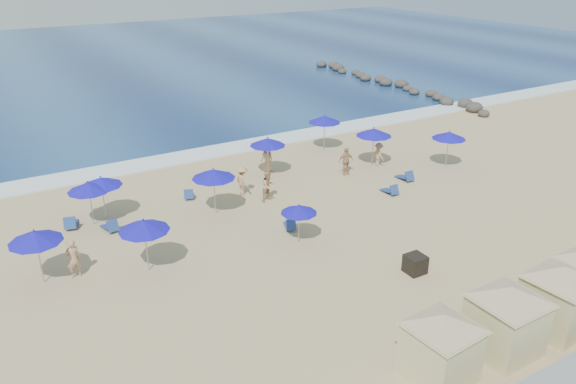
% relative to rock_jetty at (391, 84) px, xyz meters
% --- Properties ---
extents(ground, '(160.00, 160.00, 0.00)m').
position_rel_rock_jetty_xyz_m(ground, '(-24.01, -24.90, -0.36)').
color(ground, tan).
rests_on(ground, ground).
extents(ocean, '(160.00, 80.00, 0.06)m').
position_rel_rock_jetty_xyz_m(ocean, '(-24.01, 30.10, -0.33)').
color(ocean, navy).
rests_on(ocean, ground).
extents(surf_line, '(160.00, 2.50, 0.08)m').
position_rel_rock_jetty_xyz_m(surf_line, '(-24.01, -9.40, -0.32)').
color(surf_line, white).
rests_on(surf_line, ground).
extents(rock_jetty, '(2.56, 26.66, 0.96)m').
position_rel_rock_jetty_xyz_m(rock_jetty, '(0.00, 0.00, 0.00)').
color(rock_jetty, '#2F2A27').
rests_on(rock_jetty, ground).
extents(trash_bin, '(0.85, 0.85, 0.84)m').
position_rel_rock_jetty_xyz_m(trash_bin, '(-23.37, -29.03, 0.06)').
color(trash_bin, black).
rests_on(trash_bin, ground).
extents(cabana_0, '(4.43, 4.43, 2.79)m').
position_rel_rock_jetty_xyz_m(cabana_0, '(-27.34, -34.48, 1.23)').
color(cabana_0, beige).
rests_on(cabana_0, ground).
extents(cabana_1, '(4.72, 4.72, 2.96)m').
position_rel_rock_jetty_xyz_m(cabana_1, '(-24.37, -34.66, 1.33)').
color(cabana_1, beige).
rests_on(cabana_1, ground).
extents(cabana_2, '(4.72, 4.72, 2.97)m').
position_rel_rock_jetty_xyz_m(cabana_2, '(-21.59, -34.76, 1.34)').
color(cabana_2, beige).
rests_on(cabana_2, ground).
extents(umbrella_0, '(2.19, 2.19, 2.49)m').
position_rel_rock_jetty_xyz_m(umbrella_0, '(-34.62, -16.74, 1.80)').
color(umbrella_0, '#A5A8AD').
rests_on(umbrella_0, ground).
extents(umbrella_1, '(2.27, 2.27, 2.59)m').
position_rel_rock_jetty_xyz_m(umbrella_1, '(-37.85, -21.34, 1.88)').
color(umbrella_1, '#A5A8AD').
rests_on(umbrella_1, ground).
extents(umbrella_2, '(2.19, 2.19, 2.49)m').
position_rel_rock_jetty_xyz_m(umbrella_2, '(-33.89, -16.38, 1.80)').
color(umbrella_2, '#A5A8AD').
rests_on(umbrella_2, ground).
extents(umbrella_3, '(2.28, 2.28, 2.59)m').
position_rel_rock_jetty_xyz_m(umbrella_3, '(-33.59, -22.69, 1.89)').
color(umbrella_3, '#A5A8AD').
rests_on(umbrella_3, ground).
extents(umbrella_4, '(2.37, 2.37, 2.70)m').
position_rel_rock_jetty_xyz_m(umbrella_4, '(-28.54, -18.78, 1.98)').
color(umbrella_4, '#A5A8AD').
rests_on(umbrella_4, ground).
extents(umbrella_5, '(1.82, 1.82, 2.07)m').
position_rel_rock_jetty_xyz_m(umbrella_5, '(-26.35, -23.94, 1.43)').
color(umbrella_5, '#A5A8AD').
rests_on(umbrella_5, ground).
extents(umbrella_6, '(2.28, 2.28, 2.59)m').
position_rel_rock_jetty_xyz_m(umbrella_6, '(-23.31, -15.30, 1.89)').
color(umbrella_6, '#A5A8AD').
rests_on(umbrella_6, ground).
extents(umbrella_7, '(2.31, 2.31, 2.62)m').
position_rel_rock_jetty_xyz_m(umbrella_7, '(-17.40, -12.98, 1.91)').
color(umbrella_7, '#A5A8AD').
rests_on(umbrella_7, ground).
extents(umbrella_8, '(2.37, 2.37, 2.70)m').
position_rel_rock_jetty_xyz_m(umbrella_8, '(-16.48, -17.37, 1.98)').
color(umbrella_8, '#A5A8AD').
rests_on(umbrella_8, ground).
extents(umbrella_9, '(2.23, 2.23, 2.54)m').
position_rel_rock_jetty_xyz_m(umbrella_9, '(-12.40, -20.07, 1.84)').
color(umbrella_9, '#A5A8AD').
rests_on(umbrella_9, ground).
extents(beach_chair_0, '(0.94, 1.47, 0.75)m').
position_rel_rock_jetty_xyz_m(beach_chair_0, '(-35.73, -16.51, -0.10)').
color(beach_chair_0, navy).
rests_on(beach_chair_0, ground).
extents(beach_chair_1, '(0.76, 1.37, 0.72)m').
position_rel_rock_jetty_xyz_m(beach_chair_1, '(-34.05, -17.92, -0.11)').
color(beach_chair_1, navy).
rests_on(beach_chair_1, ground).
extents(beach_chair_2, '(0.91, 1.31, 0.66)m').
position_rel_rock_jetty_xyz_m(beach_chair_2, '(-29.04, -16.10, -0.13)').
color(beach_chair_2, navy).
rests_on(beach_chair_2, ground).
extents(beach_chair_3, '(0.99, 1.32, 0.67)m').
position_rel_rock_jetty_xyz_m(beach_chair_3, '(-25.99, -22.50, -0.13)').
color(beach_chair_3, navy).
rests_on(beach_chair_3, ground).
extents(beach_chair_4, '(0.61, 1.27, 0.68)m').
position_rel_rock_jetty_xyz_m(beach_chair_4, '(-18.52, -21.68, -0.12)').
color(beach_chair_4, navy).
rests_on(beach_chair_4, ground).
extents(beach_chair_5, '(0.65, 1.35, 0.73)m').
position_rel_rock_jetty_xyz_m(beach_chair_5, '(-16.31, -20.52, -0.11)').
color(beach_chair_5, navy).
rests_on(beach_chair_5, ground).
extents(beachgoer_0, '(0.71, 0.50, 1.84)m').
position_rel_rock_jetty_xyz_m(beachgoer_0, '(-36.54, -21.59, 0.56)').
color(beachgoer_0, tan).
rests_on(beachgoer_0, ground).
extents(beachgoer_1, '(1.02, 0.88, 1.80)m').
position_rel_rock_jetty_xyz_m(beachgoer_1, '(-25.19, -18.78, 0.54)').
color(beachgoer_1, tan).
rests_on(beachgoer_1, ground).
extents(beachgoer_2, '(1.10, 0.54, 1.82)m').
position_rel_rock_jetty_xyz_m(beachgoer_2, '(-18.95, -17.74, 0.55)').
color(beachgoer_2, tan).
rests_on(beachgoer_2, ground).
extents(beachgoer_3, '(0.64, 1.06, 1.60)m').
position_rel_rock_jetty_xyz_m(beachgoer_3, '(-16.16, -17.62, 0.44)').
color(beachgoer_3, tan).
rests_on(beachgoer_3, ground).
extents(beachgoer_4, '(0.84, 1.04, 1.85)m').
position_rel_rock_jetty_xyz_m(beachgoer_4, '(-23.01, -14.69, 0.56)').
color(beachgoer_4, tan).
rests_on(beachgoer_4, ground).
extents(beachgoer_5, '(0.77, 1.21, 1.77)m').
position_rel_rock_jetty_xyz_m(beachgoer_5, '(-26.09, -17.25, 0.53)').
color(beachgoer_5, tan).
rests_on(beachgoer_5, ground).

